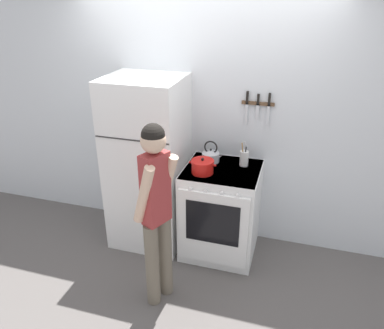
# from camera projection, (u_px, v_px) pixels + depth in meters

# --- Properties ---
(ground_plane) EXTENTS (14.00, 14.00, 0.00)m
(ground_plane) POSITION_uv_depth(u_px,v_px,m) (201.00, 226.00, 4.34)
(ground_plane) COLOR #5B5654
(wall_back) EXTENTS (10.00, 0.06, 2.55)m
(wall_back) POSITION_uv_depth(u_px,v_px,m) (203.00, 121.00, 3.82)
(wall_back) COLOR silver
(wall_back) RESTS_ON ground_plane
(refrigerator) EXTENTS (0.73, 0.69, 1.77)m
(refrigerator) POSITION_uv_depth(u_px,v_px,m) (148.00, 164.00, 3.79)
(refrigerator) COLOR white
(refrigerator) RESTS_ON ground_plane
(stove_range) EXTENTS (0.72, 0.71, 0.94)m
(stove_range) POSITION_uv_depth(u_px,v_px,m) (220.00, 211.00, 3.74)
(stove_range) COLOR white
(stove_range) RESTS_ON ground_plane
(dutch_oven_pot) EXTENTS (0.26, 0.21, 0.15)m
(dutch_oven_pot) POSITION_uv_depth(u_px,v_px,m) (202.00, 167.00, 3.47)
(dutch_oven_pot) COLOR red
(dutch_oven_pot) RESTS_ON stove_range
(tea_kettle) EXTENTS (0.22, 0.17, 0.22)m
(tea_kettle) POSITION_uv_depth(u_px,v_px,m) (211.00, 156.00, 3.70)
(tea_kettle) COLOR silver
(tea_kettle) RESTS_ON stove_range
(utensil_jar) EXTENTS (0.08, 0.08, 0.24)m
(utensil_jar) POSITION_uv_depth(u_px,v_px,m) (244.00, 158.00, 3.61)
(utensil_jar) COLOR silver
(utensil_jar) RESTS_ON stove_range
(person) EXTENTS (0.35, 0.40, 1.63)m
(person) POSITION_uv_depth(u_px,v_px,m) (156.00, 207.00, 2.96)
(person) COLOR #6B6051
(person) RESTS_ON ground_plane
(wall_knife_strip) EXTENTS (0.31, 0.03, 0.33)m
(wall_knife_strip) POSITION_uv_depth(u_px,v_px,m) (258.00, 103.00, 3.53)
(wall_knife_strip) COLOR brown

